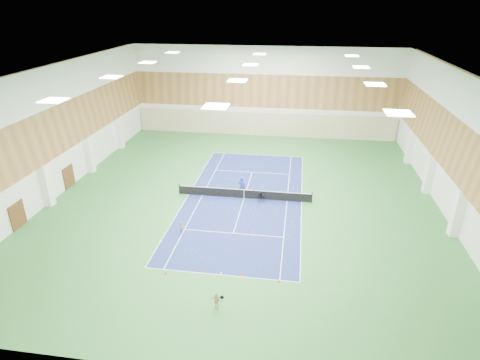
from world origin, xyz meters
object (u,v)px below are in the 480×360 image
coach (242,186)px  child_court (182,227)px  tennis_net (244,193)px  ball_cart (261,198)px  child_apron (216,301)px

coach → child_court: size_ratio=1.90×
coach → child_court: (-3.90, -7.49, -0.46)m
tennis_net → coach: (-0.30, 0.60, 0.42)m
tennis_net → ball_cart: size_ratio=15.25×
tennis_net → child_court: (-4.20, -6.89, -0.04)m
child_apron → ball_cart: (1.31, 14.53, -0.14)m
child_court → child_apron: child_apron is taller
child_apron → ball_cart: child_apron is taller
coach → ball_cart: bearing=161.5°
coach → child_court: 8.45m
tennis_net → child_apron: 15.14m
child_court → ball_cart: bearing=15.6°
child_court → child_apron: (4.58, -8.25, 0.05)m
ball_cart → tennis_net: bearing=136.3°
tennis_net → coach: size_ratio=6.63×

